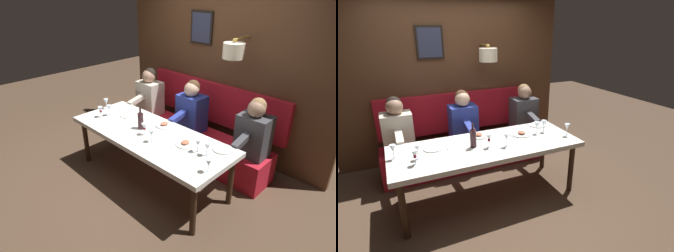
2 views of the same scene
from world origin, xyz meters
The scene contains 20 objects.
ground_plane centered at (0.00, 0.00, 0.00)m, with size 12.00×12.00×0.00m, color #4C3828.
dining_table centered at (0.00, 0.00, 0.67)m, with size 0.90×2.30×0.74m.
banquette_bench centered at (0.89, 0.00, 0.23)m, with size 0.52×2.50×0.45m, color red.
back_wall_panel centered at (1.46, 0.00, 1.37)m, with size 0.59×3.70×2.90m.
diner_nearest centered at (0.88, -0.99, 0.82)m, with size 0.60×0.40×0.79m.
diner_near centered at (0.88, 0.04, 0.82)m, with size 0.60×0.40×0.79m.
diner_middle centered at (0.88, 0.97, 0.82)m, with size 0.60×0.40×0.79m.
place_setting_0 centered at (0.15, 0.62, 0.75)m, with size 0.24×0.32×0.01m.
place_setting_1 centered at (0.09, -0.53, 0.75)m, with size 0.24×0.31×0.05m.
place_setting_2 centered at (0.28, 0.01, 0.75)m, with size 0.24×0.32×0.05m.
place_setting_3 centered at (0.31, -0.92, 0.75)m, with size 0.24×0.32×0.01m.
wine_glass_0 centered at (-0.16, 0.86, 0.86)m, with size 0.07×0.07×0.16m.
wine_glass_1 centered at (0.06, -0.75, 0.86)m, with size 0.07×0.07×0.16m.
wine_glass_2 centered at (0.07, 1.06, 0.86)m, with size 0.07×0.07×0.16m.
wine_glass_3 centered at (-0.08, 0.00, 0.86)m, with size 0.07×0.07×0.16m.
wine_glass_4 centered at (-0.15, -0.20, 0.86)m, with size 0.07×0.07×0.16m.
wine_glass_5 centered at (-0.04, 0.82, 0.86)m, with size 0.07×0.07×0.16m.
wine_glass_6 centered at (-0.17, -1.08, 0.86)m, with size 0.07×0.07×0.16m.
wine_glass_7 centered at (0.07, -0.87, 0.86)m, with size 0.07×0.07×0.16m.
wine_bottle centered at (0.00, 0.17, 0.86)m, with size 0.08×0.08×0.30m.
Camera 2 is at (-2.84, 1.04, 2.10)m, focal length 28.59 mm.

